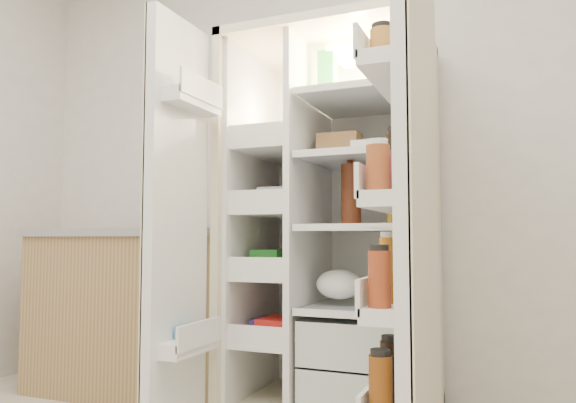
% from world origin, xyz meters
% --- Properties ---
extents(wall_back, '(4.00, 0.02, 2.70)m').
position_xyz_m(wall_back, '(0.00, 2.00, 1.35)').
color(wall_back, beige).
rests_on(wall_back, floor).
extents(refrigerator, '(0.92, 0.70, 1.80)m').
position_xyz_m(refrigerator, '(0.10, 1.65, 0.75)').
color(refrigerator, beige).
rests_on(refrigerator, floor).
extents(freezer_door, '(0.15, 0.40, 1.72)m').
position_xyz_m(freezer_door, '(-0.42, 1.05, 0.89)').
color(freezer_door, white).
rests_on(freezer_door, floor).
extents(fridge_door, '(0.17, 0.58, 1.72)m').
position_xyz_m(fridge_door, '(0.56, 0.96, 0.87)').
color(fridge_door, white).
rests_on(fridge_door, floor).
extents(kitchen_counter, '(1.22, 0.65, 0.88)m').
position_xyz_m(kitchen_counter, '(-1.01, 1.64, 0.44)').
color(kitchen_counter, '#A58352').
rests_on(kitchen_counter, floor).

